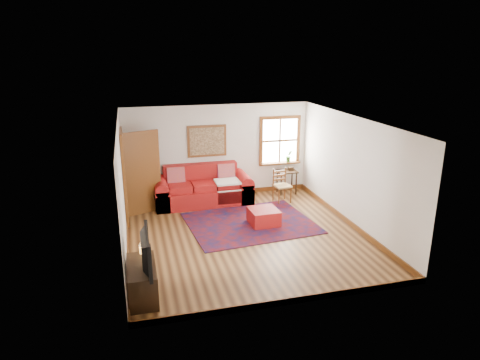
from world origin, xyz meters
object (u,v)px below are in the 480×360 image
object	(u,v)px
red_leather_sofa	(203,191)
ladder_back_chair	(281,184)
side_table	(287,175)
red_ottoman	(264,217)
media_cabinet	(142,281)

from	to	relation	value
red_leather_sofa	ladder_back_chair	size ratio (longest dim) A/B	2.85
red_leather_sofa	side_table	xyz separation A→B (m)	(2.40, 0.16, 0.21)
red_ottoman	media_cabinet	xyz separation A→B (m)	(-2.84, -2.36, 0.10)
red_leather_sofa	media_cabinet	bearing A→B (deg)	-112.62
side_table	red_leather_sofa	bearing A→B (deg)	-176.19
red_leather_sofa	media_cabinet	xyz separation A→B (m)	(-1.74, -4.16, -0.05)
side_table	media_cabinet	bearing A→B (deg)	-133.72
red_leather_sofa	red_ottoman	bearing A→B (deg)	-58.55
red_leather_sofa	red_ottoman	xyz separation A→B (m)	(1.10, -1.80, -0.14)
red_ottoman	red_leather_sofa	bearing A→B (deg)	119.41
red_leather_sofa	side_table	world-z (taller)	red_leather_sofa
red_leather_sofa	red_ottoman	size ratio (longest dim) A/B	3.92
red_ottoman	side_table	world-z (taller)	side_table
side_table	media_cabinet	size ratio (longest dim) A/B	0.64
red_leather_sofa	side_table	distance (m)	2.41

